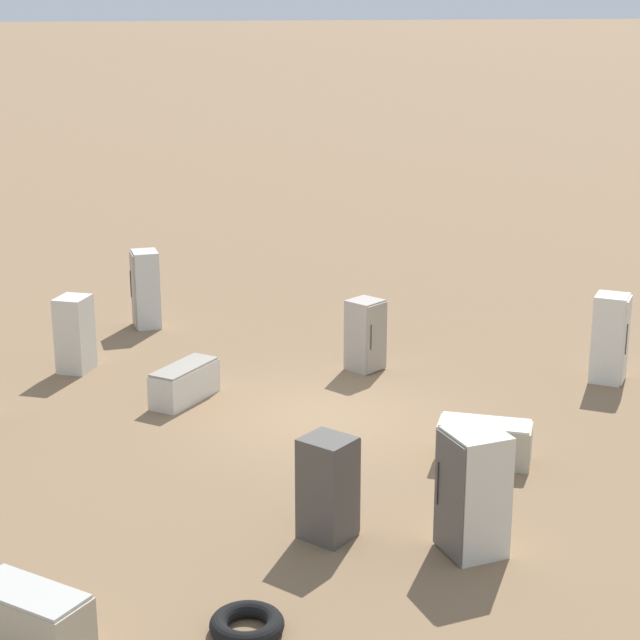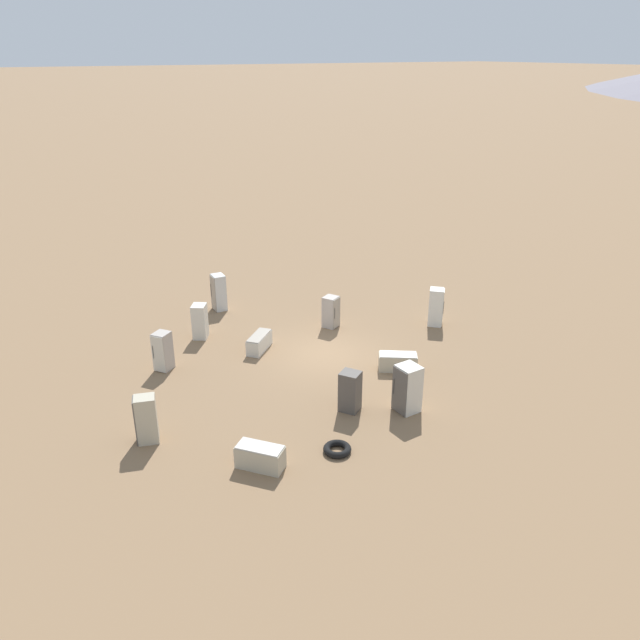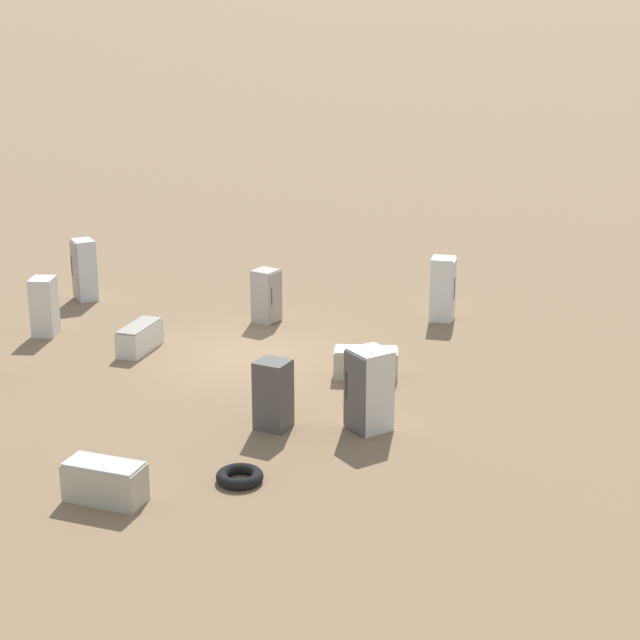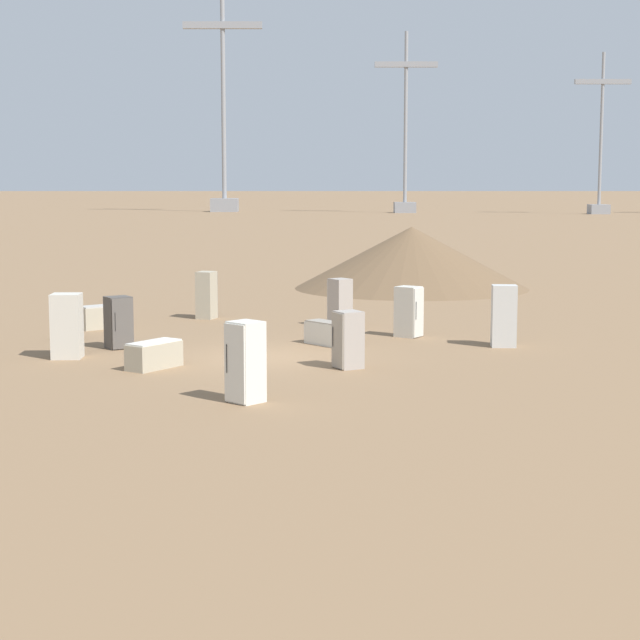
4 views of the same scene
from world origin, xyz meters
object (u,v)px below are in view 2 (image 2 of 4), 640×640
at_px(discarded_fridge_9, 163,351).
at_px(discarded_fridge_3, 259,342).
at_px(discarded_fridge_0, 260,457).
at_px(discarded_fridge_6, 407,389).
at_px(discarded_fridge_1, 200,321).
at_px(discarded_fridge_5, 219,292).
at_px(discarded_fridge_4, 350,391).
at_px(discarded_fridge_7, 436,307).
at_px(discarded_fridge_2, 398,362).
at_px(scrap_tire, 337,449).
at_px(discarded_fridge_8, 331,312).
at_px(discarded_fridge_10, 146,419).

bearing_deg(discarded_fridge_9, discarded_fridge_3, -131.53).
height_order(discarded_fridge_0, discarded_fridge_6, discarded_fridge_6).
bearing_deg(discarded_fridge_1, discarded_fridge_5, 87.25).
xyz_separation_m(discarded_fridge_0, discarded_fridge_4, (-1.33, 4.17, 0.37)).
distance_m(discarded_fridge_1, discarded_fridge_9, 3.12).
xyz_separation_m(discarded_fridge_5, discarded_fridge_6, (12.05, 1.96, -0.02)).
bearing_deg(discarded_fridge_7, discarded_fridge_5, -87.94).
distance_m(discarded_fridge_2, scrap_tire, 6.07).
relative_size(discarded_fridge_6, discarded_fridge_8, 1.19).
xyz_separation_m(discarded_fridge_6, discarded_fridge_9, (-7.44, -6.27, -0.08)).
height_order(discarded_fridge_2, discarded_fridge_8, discarded_fridge_8).
bearing_deg(discarded_fridge_10, discarded_fridge_3, -37.84).
distance_m(discarded_fridge_2, discarded_fridge_9, 9.27).
xyz_separation_m(discarded_fridge_4, discarded_fridge_9, (-6.36, -4.60, 0.04)).
bearing_deg(discarded_fridge_10, discarded_fridge_1, -15.95).
relative_size(discarded_fridge_0, discarded_fridge_6, 0.88).
xyz_separation_m(discarded_fridge_9, scrap_tire, (8.26, 2.85, -0.68)).
bearing_deg(scrap_tire, discarded_fridge_9, -160.97).
bearing_deg(discarded_fridge_2, discarded_fridge_6, -177.37).
bearing_deg(discarded_fridge_2, discarded_fridge_8, 34.99).
distance_m(discarded_fridge_0, scrap_tire, 2.49).
height_order(discarded_fridge_7, discarded_fridge_10, discarded_fridge_7).
relative_size(discarded_fridge_0, discarded_fridge_10, 0.94).
relative_size(discarded_fridge_6, discarded_fridge_9, 1.11).
distance_m(discarded_fridge_0, discarded_fridge_3, 8.12).
relative_size(discarded_fridge_1, discarded_fridge_5, 0.87).
distance_m(discarded_fridge_0, discarded_fridge_10, 4.03).
height_order(discarded_fridge_2, discarded_fridge_4, discarded_fridge_4).
xyz_separation_m(discarded_fridge_7, scrap_tire, (6.00, -9.22, -0.77)).
bearing_deg(discarded_fridge_5, discarded_fridge_7, -127.55).
xyz_separation_m(discarded_fridge_9, discarded_fridge_10, (4.56, -2.05, 0.03)).
xyz_separation_m(discarded_fridge_5, discarded_fridge_8, (4.56, 3.55, -0.16)).
bearing_deg(discarded_fridge_3, discarded_fridge_7, 35.93).
distance_m(discarded_fridge_0, discarded_fridge_6, 5.86).
bearing_deg(discarded_fridge_8, discarded_fridge_5, -79.10).
bearing_deg(discarded_fridge_7, discarded_fridge_9, -57.03).
relative_size(discarded_fridge_2, scrap_tire, 1.78).
height_order(discarded_fridge_5, discarded_fridge_10, discarded_fridge_5).
height_order(discarded_fridge_5, discarded_fridge_9, discarded_fridge_5).
bearing_deg(discarded_fridge_9, scrap_tire, 163.30).
height_order(discarded_fridge_0, discarded_fridge_8, discarded_fridge_8).
bearing_deg(discarded_fridge_4, discarded_fridge_5, 149.18).
bearing_deg(discarded_fridge_0, discarded_fridge_8, -172.98).
bearing_deg(discarded_fridge_9, discarded_fridge_1, -84.55).
height_order(discarded_fridge_4, discarded_fridge_10, discarded_fridge_10).
bearing_deg(discarded_fridge_4, discarded_fridge_9, -176.46).
bearing_deg(discarded_fridge_0, discarded_fridge_2, 161.60).
height_order(discarded_fridge_2, discarded_fridge_3, discarded_fridge_2).
bearing_deg(discarded_fridge_7, discarded_fridge_6, -4.71).
xyz_separation_m(discarded_fridge_4, discarded_fridge_5, (-10.98, -0.29, 0.15)).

